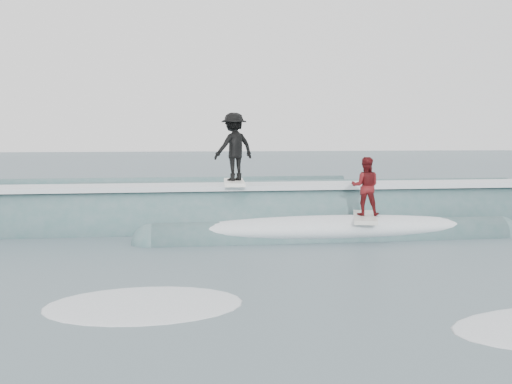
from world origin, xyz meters
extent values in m
plane|color=#435461|center=(0.00, 0.00, 0.00)|extent=(160.00, 160.00, 0.00)
cylinder|color=#3A6162|center=(0.00, 6.46, 0.00)|extent=(20.27, 2.19, 2.19)
cylinder|color=#3A6162|center=(1.80, 4.26, 0.00)|extent=(9.00, 0.99, 0.99)
sphere|color=#3A6162|center=(-2.70, 4.26, 0.00)|extent=(0.99, 0.99, 0.99)
sphere|color=#3A6162|center=(6.30, 4.26, 0.00)|extent=(0.99, 0.99, 0.99)
cube|color=white|center=(0.00, 6.46, 1.16)|extent=(18.00, 1.30, 0.14)
ellipsoid|color=white|center=(1.80, 4.26, 0.30)|extent=(7.60, 1.30, 0.60)
cube|color=white|center=(-0.49, 6.46, 1.28)|extent=(0.68, 2.03, 0.10)
imported|color=black|center=(-0.49, 6.46, 2.28)|extent=(1.42, 1.21, 1.90)
cube|color=silver|center=(2.62, 4.26, 0.55)|extent=(1.10, 2.07, 0.10)
imported|color=#5C1113|center=(2.62, 4.26, 1.33)|extent=(0.85, 0.74, 1.47)
ellipsoid|color=white|center=(-2.59, -0.74, 0.00)|extent=(2.54, 1.73, 0.10)
cylinder|color=#3A6162|center=(3.88, 18.00, 0.00)|extent=(22.00, 0.80, 0.80)
cylinder|color=#3A6162|center=(-3.74, 22.00, 0.00)|extent=(22.00, 0.60, 0.60)
camera|label=1|loc=(-2.04, -9.51, 2.63)|focal=40.00mm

